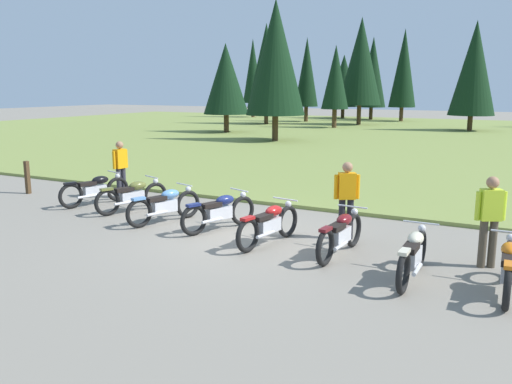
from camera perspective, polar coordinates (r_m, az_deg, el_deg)
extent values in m
plane|color=gray|center=(11.61, -1.40, -4.87)|extent=(140.00, 140.00, 0.00)
cube|color=olive|center=(35.39, 19.08, 5.41)|extent=(80.00, 44.00, 0.10)
cylinder|color=#47331E|center=(42.73, 8.40, 7.76)|extent=(0.36, 0.36, 1.57)
cone|color=black|center=(42.67, 8.53, 12.10)|extent=(2.13, 2.13, 4.90)
cylinder|color=#47331E|center=(46.88, 1.10, 8.11)|extent=(0.36, 0.36, 1.48)
cone|color=black|center=(46.85, 1.12, 13.38)|extent=(3.34, 3.34, 7.13)
cylinder|color=#47331E|center=(31.85, 2.07, 6.82)|extent=(0.36, 0.36, 1.62)
cone|color=black|center=(31.81, 2.12, 14.22)|extent=(3.49, 3.49, 6.60)
cylinder|color=#47331E|center=(46.66, 10.98, 8.08)|extent=(0.36, 0.36, 1.78)
cone|color=black|center=(46.66, 11.18, 13.59)|extent=(3.60, 3.60, 7.20)
cylinder|color=#47331E|center=(42.36, 21.97, 6.82)|extent=(0.36, 0.36, 1.22)
cone|color=black|center=(42.31, 22.37, 12.19)|extent=(3.29, 3.29, 6.73)
cylinder|color=#47331E|center=(56.65, 9.28, 8.39)|extent=(0.36, 0.36, 1.28)
cone|color=black|center=(56.60, 9.39, 11.70)|extent=(3.24, 3.24, 5.27)
cylinder|color=#47331E|center=(54.64, 12.22, 8.21)|extent=(0.36, 0.36, 1.31)
cone|color=black|center=(54.60, 12.40, 12.45)|extent=(2.76, 2.76, 6.79)
cylinder|color=#47331E|center=(50.36, 5.39, 8.28)|extent=(0.36, 0.36, 1.50)
cone|color=black|center=(50.32, 5.47, 12.68)|extent=(2.16, 2.16, 6.23)
cylinder|color=#47331E|center=(57.76, -0.33, 8.75)|extent=(0.36, 0.36, 1.62)
cone|color=black|center=(57.74, -0.33, 12.87)|extent=(2.13, 2.13, 6.67)
cylinder|color=#47331E|center=(52.39, 15.32, 8.01)|extent=(0.36, 0.36, 1.42)
cone|color=black|center=(52.36, 15.56, 12.69)|extent=(2.48, 2.48, 7.14)
cylinder|color=#47331E|center=(38.06, -3.20, 7.32)|extent=(0.36, 0.36, 1.38)
cone|color=black|center=(37.99, -3.25, 12.03)|extent=(3.19, 3.19, 4.87)
torus|color=black|center=(15.70, -14.64, 0.30)|extent=(0.31, 0.70, 0.70)
torus|color=black|center=(15.07, -19.25, -0.40)|extent=(0.31, 0.70, 0.70)
cube|color=silver|center=(15.36, -16.91, 0.14)|extent=(0.39, 0.67, 0.28)
ellipsoid|color=black|center=(15.40, -16.38, 1.25)|extent=(0.39, 0.54, 0.22)
cube|color=black|center=(15.23, -17.69, 0.84)|extent=(0.36, 0.52, 0.10)
cube|color=black|center=(15.01, -19.34, 0.87)|extent=(0.23, 0.35, 0.06)
cylinder|color=silver|center=(15.57, -15.05, 2.10)|extent=(0.60, 0.22, 0.03)
sphere|color=silver|center=(15.64, -14.64, 1.68)|extent=(0.14, 0.14, 0.14)
cylinder|color=silver|center=(15.13, -17.65, -0.45)|extent=(0.23, 0.55, 0.07)
torus|color=black|center=(14.59, -10.74, -0.33)|extent=(0.34, 0.69, 0.70)
torus|color=black|center=(13.95, -15.68, -1.08)|extent=(0.34, 0.69, 0.70)
cube|color=silver|center=(14.25, -13.16, -0.50)|extent=(0.41, 0.67, 0.28)
ellipsoid|color=brown|center=(14.28, -12.58, 0.69)|extent=(0.41, 0.54, 0.22)
cube|color=black|center=(14.11, -13.99, 0.26)|extent=(0.37, 0.53, 0.10)
cube|color=brown|center=(13.88, -15.75, 0.29)|extent=(0.24, 0.35, 0.06)
cylinder|color=silver|center=(14.45, -11.16, 1.60)|extent=(0.59, 0.25, 0.03)
sphere|color=silver|center=(14.53, -10.73, 1.15)|extent=(0.14, 0.14, 0.14)
cylinder|color=silver|center=(14.01, -13.95, -1.15)|extent=(0.26, 0.54, 0.07)
torus|color=black|center=(13.34, -7.32, -1.30)|extent=(0.31, 0.70, 0.70)
torus|color=black|center=(12.58, -12.44, -2.23)|extent=(0.31, 0.70, 0.70)
cube|color=silver|center=(12.93, -9.81, -1.54)|extent=(0.39, 0.67, 0.28)
ellipsoid|color=#598CC6|center=(12.98, -9.19, -0.21)|extent=(0.40, 0.54, 0.22)
cube|color=black|center=(12.77, -10.66, -0.72)|extent=(0.36, 0.52, 0.10)
cube|color=#598CC6|center=(12.51, -12.51, -0.71)|extent=(0.23, 0.35, 0.06)
cylinder|color=silver|center=(13.18, -7.72, 0.80)|extent=(0.60, 0.22, 0.03)
sphere|color=silver|center=(13.27, -7.29, 0.31)|extent=(0.14, 0.14, 0.14)
cylinder|color=silver|center=(12.68, -10.56, -2.28)|extent=(0.24, 0.54, 0.07)
torus|color=black|center=(12.55, -1.47, -2.00)|extent=(0.34, 0.69, 0.70)
torus|color=black|center=(11.72, -6.71, -3.02)|extent=(0.34, 0.69, 0.70)
cube|color=silver|center=(12.11, -4.00, -2.27)|extent=(0.41, 0.67, 0.28)
ellipsoid|color=navy|center=(12.15, -3.34, -0.85)|extent=(0.41, 0.54, 0.22)
cube|color=black|center=(11.93, -4.85, -1.40)|extent=(0.37, 0.53, 0.10)
cube|color=navy|center=(11.64, -6.74, -1.40)|extent=(0.24, 0.35, 0.06)
cylinder|color=silver|center=(12.38, -1.83, 0.23)|extent=(0.59, 0.24, 0.03)
sphere|color=silver|center=(12.48, -1.40, -0.29)|extent=(0.14, 0.14, 0.14)
cylinder|color=silver|center=(11.85, -4.72, -3.08)|extent=(0.26, 0.54, 0.07)
torus|color=black|center=(11.56, 3.41, -3.16)|extent=(0.21, 0.71, 0.70)
torus|color=black|center=(10.47, -0.90, -4.66)|extent=(0.21, 0.71, 0.70)
cube|color=silver|center=(11.00, 1.37, -3.62)|extent=(0.30, 0.66, 0.28)
ellipsoid|color=#AD1919|center=(11.07, 1.92, -2.03)|extent=(0.33, 0.52, 0.22)
cube|color=black|center=(10.77, 0.68, -2.73)|extent=(0.29, 0.51, 0.10)
cube|color=#AD1919|center=(10.38, -0.90, -2.86)|extent=(0.19, 0.34, 0.06)
cylinder|color=silver|center=(11.37, 3.15, -0.76)|extent=(0.62, 0.13, 0.03)
sphere|color=silver|center=(11.49, 3.48, -1.30)|extent=(0.14, 0.14, 0.14)
cylinder|color=silver|center=(10.71, 1.02, -4.58)|extent=(0.16, 0.55, 0.07)
torus|color=black|center=(11.02, 10.42, -4.04)|extent=(0.14, 0.70, 0.70)
torus|color=black|center=(9.78, 7.43, -5.91)|extent=(0.14, 0.70, 0.70)
cube|color=silver|center=(10.38, 9.03, -4.66)|extent=(0.24, 0.65, 0.28)
ellipsoid|color=maroon|center=(10.47, 9.46, -2.95)|extent=(0.29, 0.49, 0.22)
cube|color=black|center=(10.13, 8.59, -3.75)|extent=(0.25, 0.49, 0.10)
cube|color=maroon|center=(9.68, 7.48, -3.99)|extent=(0.16, 0.33, 0.06)
cylinder|color=silver|center=(10.81, 10.33, -1.55)|extent=(0.62, 0.07, 0.03)
sphere|color=silver|center=(10.95, 10.53, -2.10)|extent=(0.14, 0.14, 0.14)
cylinder|color=silver|center=(10.09, 9.09, -5.71)|extent=(0.10, 0.55, 0.07)
torus|color=black|center=(10.04, 17.23, -5.87)|extent=(0.11, 0.70, 0.70)
torus|color=black|center=(8.73, 15.52, -8.33)|extent=(0.11, 0.70, 0.70)
cube|color=silver|center=(9.37, 16.45, -6.72)|extent=(0.20, 0.64, 0.28)
ellipsoid|color=beige|center=(9.46, 16.76, -4.80)|extent=(0.26, 0.48, 0.22)
cube|color=black|center=(9.10, 16.25, -5.80)|extent=(0.22, 0.48, 0.10)
cube|color=beige|center=(8.63, 15.63, -6.20)|extent=(0.14, 0.32, 0.06)
cylinder|color=silver|center=(9.82, 17.30, -3.17)|extent=(0.62, 0.04, 0.03)
sphere|color=silver|center=(9.96, 17.38, -3.74)|extent=(0.14, 0.14, 0.14)
cylinder|color=silver|center=(9.10, 16.91, -7.96)|extent=(0.07, 0.55, 0.07)
torus|color=black|center=(9.97, 25.47, -6.60)|extent=(0.13, 0.70, 0.70)
torus|color=black|center=(8.63, 25.34, -9.25)|extent=(0.13, 0.70, 0.70)
cube|color=silver|center=(9.28, 25.44, -7.54)|extent=(0.22, 0.65, 0.28)
ellipsoid|color=orange|center=(9.38, 25.60, -5.58)|extent=(0.28, 0.49, 0.22)
cube|color=black|center=(9.01, 25.53, -6.63)|extent=(0.24, 0.49, 0.10)
cube|color=orange|center=(8.53, 25.53, -7.10)|extent=(0.15, 0.33, 0.06)
cylinder|color=silver|center=(9.74, 25.71, -3.90)|extent=(0.62, 0.06, 0.03)
sphere|color=silver|center=(9.88, 25.66, -4.46)|extent=(0.14, 0.14, 0.14)
cylinder|color=black|center=(11.52, 9.18, -2.87)|extent=(0.14, 0.14, 0.88)
cylinder|color=black|center=(11.56, 10.06, -2.86)|extent=(0.14, 0.14, 0.88)
cube|color=orange|center=(11.39, 9.74, 0.65)|extent=(0.42, 0.37, 0.56)
sphere|color=#9E7051|center=(11.33, 9.80, 2.64)|extent=(0.22, 0.22, 0.22)
cylinder|color=orange|center=(11.35, 8.60, 0.55)|extent=(0.09, 0.09, 0.52)
cylinder|color=orange|center=(11.44, 10.86, 0.56)|extent=(0.09, 0.09, 0.52)
cylinder|color=#4C4233|center=(10.43, 23.14, -5.13)|extent=(0.14, 0.14, 0.88)
cylinder|color=#4C4233|center=(10.50, 24.05, -5.10)|extent=(0.14, 0.14, 0.88)
cube|color=#C6E52D|center=(10.30, 23.90, -1.26)|extent=(0.42, 0.36, 0.56)
sphere|color=#9E7051|center=(10.23, 24.08, 0.93)|extent=(0.22, 0.22, 0.22)
cylinder|color=#C6E52D|center=(10.21, 22.72, -1.38)|extent=(0.09, 0.09, 0.52)
cylinder|color=#C6E52D|center=(10.40, 25.05, -1.36)|extent=(0.09, 0.09, 0.52)
cylinder|color=#2D2D38|center=(16.13, -14.49, 0.92)|extent=(0.14, 0.14, 0.88)
cylinder|color=#2D2D38|center=(16.25, -14.02, 1.01)|extent=(0.14, 0.14, 0.88)
cube|color=orange|center=(16.08, -14.38, 3.49)|extent=(0.26, 0.38, 0.56)
sphere|color=#9E7051|center=(16.03, -14.45, 4.91)|extent=(0.22, 0.22, 0.22)
cylinder|color=orange|center=(15.93, -14.99, 3.32)|extent=(0.09, 0.09, 0.52)
cylinder|color=orange|center=(16.23, -13.77, 3.52)|extent=(0.09, 0.09, 0.52)
cube|color=#47331E|center=(17.70, -23.33, 1.45)|extent=(0.12, 0.12, 1.01)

